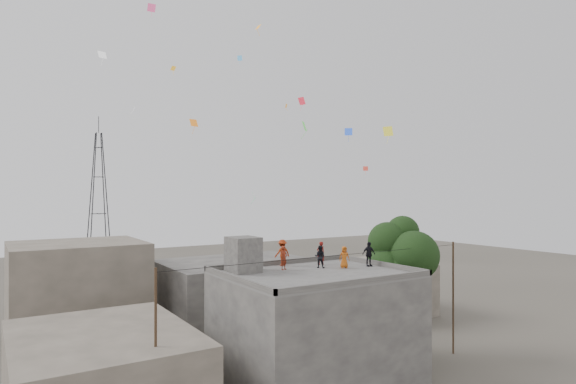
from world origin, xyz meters
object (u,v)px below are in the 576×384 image
person_dark_adult (369,254)px  person_red_adult (321,253)px  tree (401,262)px  stair_head_box (243,254)px  transmission_tower (99,206)px

person_dark_adult → person_red_adult: bearing=143.7°
tree → person_red_adult: bearing=160.0°
stair_head_box → tree: (10.57, -2.00, -1.00)m
person_dark_adult → stair_head_box: bearing=172.3°
person_dark_adult → transmission_tower: bearing=110.8°
tree → person_dark_adult: tree is taller
stair_head_box → tree: tree is taller
person_red_adult → person_dark_adult: bearing=140.8°
transmission_tower → person_dark_adult: transmission_tower is taller
person_dark_adult → tree: bearing=13.7°
stair_head_box → transmission_tower: bearing=91.2°
tree → person_dark_adult: (-3.06, -0.25, 0.75)m
tree → person_red_adult: (-5.17, 1.88, 0.72)m
transmission_tower → person_dark_adult: 40.58m
stair_head_box → person_red_adult: bearing=-1.4°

